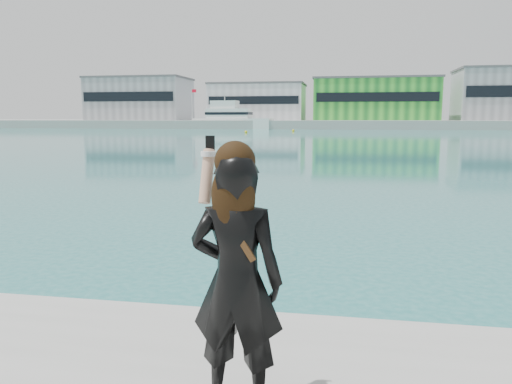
# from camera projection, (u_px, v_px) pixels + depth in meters

# --- Properties ---
(far_quay) EXTENTS (320.00, 40.00, 2.00)m
(far_quay) POSITION_uv_depth(u_px,v_px,m) (342.00, 124.00, 130.45)
(far_quay) COLOR #9E9E99
(far_quay) RESTS_ON ground
(warehouse_grey_left) EXTENTS (26.52, 16.36, 11.50)m
(warehouse_grey_left) POSITION_uv_depth(u_px,v_px,m) (140.00, 99.00, 137.12)
(warehouse_grey_left) COLOR gray
(warehouse_grey_left) RESTS_ON far_quay
(warehouse_white) EXTENTS (24.48, 15.35, 9.50)m
(warehouse_white) POSITION_uv_depth(u_px,v_px,m) (258.00, 102.00, 131.49)
(warehouse_white) COLOR silver
(warehouse_white) RESTS_ON far_quay
(warehouse_green) EXTENTS (30.60, 16.36, 10.50)m
(warehouse_green) POSITION_uv_depth(u_px,v_px,m) (375.00, 99.00, 126.16)
(warehouse_green) COLOR #21872D
(warehouse_green) RESTS_ON far_quay
(warehouse_grey_right) EXTENTS (25.50, 15.35, 12.50)m
(warehouse_grey_right) POSITION_uv_depth(u_px,v_px,m) (511.00, 94.00, 120.40)
(warehouse_grey_right) COLOR gray
(warehouse_grey_right) RESTS_ON far_quay
(flagpole_left) EXTENTS (1.28, 0.16, 8.00)m
(flagpole_left) POSITION_uv_depth(u_px,v_px,m) (192.00, 102.00, 127.52)
(flagpole_left) COLOR silver
(flagpole_left) RESTS_ON far_quay
(flagpole_right) EXTENTS (1.28, 0.16, 8.00)m
(flagpole_right) POSITION_uv_depth(u_px,v_px,m) (438.00, 101.00, 117.00)
(flagpole_right) COLOR silver
(flagpole_right) RESTS_ON far_quay
(motor_yacht) EXTENTS (18.95, 6.59, 8.68)m
(motor_yacht) POSITION_uv_depth(u_px,v_px,m) (231.00, 119.00, 118.28)
(motor_yacht) COLOR white
(motor_yacht) RESTS_ON ground
(buoy_far) EXTENTS (0.50, 0.50, 0.50)m
(buoy_far) POSITION_uv_depth(u_px,v_px,m) (293.00, 131.00, 96.25)
(buoy_far) COLOR yellow
(buoy_far) RESTS_ON ground
(buoy_extra) EXTENTS (0.50, 0.50, 0.50)m
(buoy_extra) POSITION_uv_depth(u_px,v_px,m) (246.00, 133.00, 87.94)
(buoy_extra) COLOR yellow
(buoy_extra) RESTS_ON ground
(woman) EXTENTS (0.62, 0.42, 1.75)m
(woman) POSITION_uv_depth(u_px,v_px,m) (236.00, 274.00, 3.17)
(woman) COLOR black
(woman) RESTS_ON near_quay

